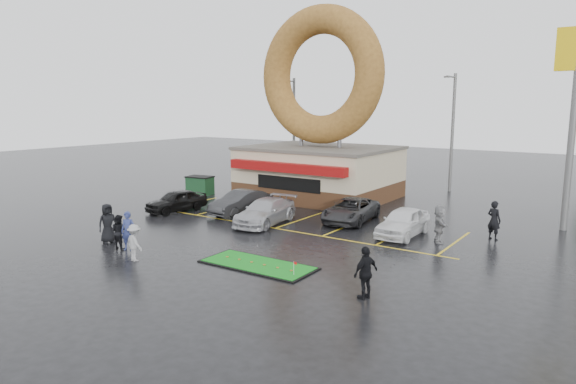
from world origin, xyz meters
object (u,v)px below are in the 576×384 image
Objects in this scene: donut_shop at (320,136)px; car_white at (403,222)px; streetlight_mid at (452,130)px; shell_sign at (576,91)px; dumpster at (200,186)px; car_grey at (351,210)px; person_blue at (128,231)px; putting_green at (258,265)px; person_cameraman at (366,273)px; car_black at (176,201)px; car_silver at (265,212)px; streetlight_left at (293,126)px; car_dgrey at (241,202)px.

donut_shop is 12.34m from car_white.
streetlight_mid is (7.00, 7.95, 0.32)m from donut_shop.
shell_sign is at bearing -3.47° from donut_shop.
streetlight_mid reaches higher than car_white.
dumpster is at bearing -152.65° from donut_shop.
car_white is (3.77, -1.42, 0.06)m from car_grey.
putting_green is (6.40, 1.57, -0.87)m from person_blue.
donut_shop is 7.20× the size of person_cameraman.
person_blue reaches higher than putting_green.
streetlight_mid reaches higher than car_black.
car_silver is at bearing 11.84° from car_black.
shell_sign is 23.52m from person_blue.
streetlight_left reaches higher than car_black.
person_blue reaches higher than dumpster.
shell_sign is 1.18× the size of streetlight_mid.
car_grey is at bearing -15.38° from dumpster.
car_grey is (10.38, 3.77, -0.02)m from car_black.
car_black is 0.94× the size of car_white.
dumpster is (-23.97, -3.15, -6.73)m from shell_sign.
streetlight_left is 21.96m from car_white.
car_black is 6.22m from dumpster.
putting_green is at bearing -19.84° from car_black.
car_dgrey is at bearing -158.42° from shell_sign.
streetlight_left is at bearing 128.65° from car_grey.
shell_sign reaches higher than person_blue.
donut_shop is at bearing 94.40° from car_silver.
car_silver is (6.70, 0.47, 0.02)m from car_black.
person_blue is (-16.10, -15.88, -6.47)m from shell_sign.
person_blue reaches higher than car_black.
car_black is at bearing -170.96° from car_white.
person_cameraman is (4.65, -24.01, -3.84)m from streetlight_mid.
person_cameraman is (11.65, -16.07, -3.53)m from donut_shop.
person_cameraman reaches higher than car_grey.
shell_sign reaches higher than streetlight_mid.
car_grey is at bearing 34.28° from car_silver.
streetlight_mid is at bearing 68.37° from car_dgrey.
donut_shop is 2.78× the size of car_silver.
shell_sign is at bearing 42.40° from car_white.
person_cameraman is (16.44, -6.60, 0.25)m from car_black.
car_black is 0.83× the size of car_silver.
car_silver is at bearing -150.31° from shell_sign.
shell_sign is at bearing -1.24° from dumpster.
person_cameraman is (11.76, 0.78, 0.03)m from person_blue.
person_cameraman is (2.29, -8.95, 0.21)m from car_white.
person_cameraman is 0.38× the size of putting_green.
car_grey is at bearing 38.64° from person_blue.
car_silver is at bearing -78.01° from donut_shop.
streetlight_mid is at bearing 135.27° from shell_sign.
person_cameraman is 22.97m from dumpster.
donut_shop is 9.75m from dumpster.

